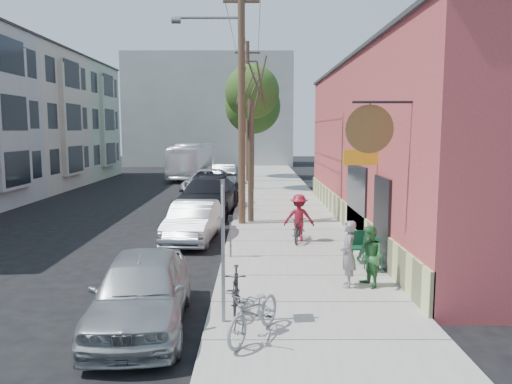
{
  "coord_description": "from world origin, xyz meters",
  "views": [
    {
      "loc": [
        2.96,
        -14.52,
        3.88
      ],
      "look_at": [
        3.01,
        4.58,
        1.5
      ],
      "focal_mm": 35.0,
      "sensor_mm": 36.0,
      "label": 1
    }
  ],
  "objects_px": {
    "tree_bare": "(251,161)",
    "car_1": "(193,222)",
    "tree_leafy_mid": "(252,92)",
    "parked_bike_a": "(236,290)",
    "tree_leafy_far": "(253,106)",
    "patio_chair_b": "(374,255)",
    "bus": "(193,161)",
    "parking_meter_near": "(231,229)",
    "cyclist": "(299,218)",
    "car_0": "(142,291)",
    "car_3": "(209,183)",
    "parking_meter_far": "(240,192)",
    "patio_chair_a": "(358,247)",
    "utility_pole_near": "(240,91)",
    "sign_post": "(223,237)",
    "parked_bike_b": "(254,312)",
    "car_4": "(224,175)",
    "patron_green": "(370,257)",
    "car_2": "(208,196)",
    "patron_grey": "(348,254)"
  },
  "relations": [
    {
      "from": "tree_leafy_far",
      "to": "bus",
      "type": "distance_m",
      "value": 6.56
    },
    {
      "from": "parking_meter_near",
      "to": "bus",
      "type": "height_order",
      "value": "bus"
    },
    {
      "from": "car_2",
      "to": "car_3",
      "type": "relative_size",
      "value": 1.02
    },
    {
      "from": "tree_leafy_mid",
      "to": "car_4",
      "type": "height_order",
      "value": "tree_leafy_mid"
    },
    {
      "from": "tree_leafy_far",
      "to": "parked_bike_b",
      "type": "xyz_separation_m",
      "value": [
        0.16,
        -31.65,
        -5.14
      ]
    },
    {
      "from": "parking_meter_far",
      "to": "patio_chair_a",
      "type": "relative_size",
      "value": 1.41
    },
    {
      "from": "parking_meter_far",
      "to": "parked_bike_b",
      "type": "relative_size",
      "value": 0.68
    },
    {
      "from": "parking_meter_near",
      "to": "car_0",
      "type": "bearing_deg",
      "value": -107.09
    },
    {
      "from": "patio_chair_b",
      "to": "car_3",
      "type": "bearing_deg",
      "value": 127.1
    },
    {
      "from": "tree_leafy_far",
      "to": "cyclist",
      "type": "distance_m",
      "value": 24.28
    },
    {
      "from": "cyclist",
      "to": "car_0",
      "type": "xyz_separation_m",
      "value": [
        -3.71,
        -7.07,
        -0.2
      ]
    },
    {
      "from": "parking_meter_near",
      "to": "cyclist",
      "type": "bearing_deg",
      "value": 44.26
    },
    {
      "from": "car_1",
      "to": "car_3",
      "type": "bearing_deg",
      "value": 96.61
    },
    {
      "from": "tree_leafy_mid",
      "to": "patio_chair_a",
      "type": "bearing_deg",
      "value": -80.3
    },
    {
      "from": "tree_bare",
      "to": "parked_bike_a",
      "type": "bearing_deg",
      "value": -91.28
    },
    {
      "from": "car_1",
      "to": "car_3",
      "type": "distance_m",
      "value": 11.86
    },
    {
      "from": "patio_chair_a",
      "to": "patron_green",
      "type": "distance_m",
      "value": 2.22
    },
    {
      "from": "patio_chair_b",
      "to": "bus",
      "type": "distance_m",
      "value": 28.88
    },
    {
      "from": "parking_meter_near",
      "to": "car_1",
      "type": "xyz_separation_m",
      "value": [
        -1.45,
        2.8,
        -0.29
      ]
    },
    {
      "from": "patron_grey",
      "to": "parked_bike_b",
      "type": "xyz_separation_m",
      "value": [
        -2.23,
        -2.96,
        -0.32
      ]
    },
    {
      "from": "parking_meter_far",
      "to": "bus",
      "type": "relative_size",
      "value": 0.12
    },
    {
      "from": "sign_post",
      "to": "patio_chair_a",
      "type": "bearing_deg",
      "value": 51.01
    },
    {
      "from": "patron_green",
      "to": "car_0",
      "type": "bearing_deg",
      "value": -85.73
    },
    {
      "from": "tree_leafy_far",
      "to": "tree_bare",
      "type": "bearing_deg",
      "value": -90.0
    },
    {
      "from": "parking_meter_far",
      "to": "patron_green",
      "type": "distance_m",
      "value": 12.16
    },
    {
      "from": "car_1",
      "to": "utility_pole_near",
      "type": "bearing_deg",
      "value": 62.46
    },
    {
      "from": "sign_post",
      "to": "car_2",
      "type": "distance_m",
      "value": 13.47
    },
    {
      "from": "tree_leafy_mid",
      "to": "parked_bike_a",
      "type": "distance_m",
      "value": 22.55
    },
    {
      "from": "patio_chair_a",
      "to": "parked_bike_b",
      "type": "xyz_separation_m",
      "value": [
        -2.92,
        -5.13,
        0.04
      ]
    },
    {
      "from": "sign_post",
      "to": "car_4",
      "type": "xyz_separation_m",
      "value": [
        -1.55,
        25.28,
        -1.09
      ]
    },
    {
      "from": "sign_post",
      "to": "cyclist",
      "type": "xyz_separation_m",
      "value": [
        2.1,
        7.15,
        -0.89
      ]
    },
    {
      "from": "patron_grey",
      "to": "parked_bike_b",
      "type": "distance_m",
      "value": 3.72
    },
    {
      "from": "tree_bare",
      "to": "utility_pole_near",
      "type": "bearing_deg",
      "value": -135.59
    },
    {
      "from": "utility_pole_near",
      "to": "patron_grey",
      "type": "xyz_separation_m",
      "value": [
        2.79,
        -8.18,
        -4.46
      ]
    },
    {
      "from": "parked_bike_a",
      "to": "parking_meter_far",
      "type": "bearing_deg",
      "value": 91.76
    },
    {
      "from": "patio_chair_b",
      "to": "car_1",
      "type": "distance_m",
      "value": 6.84
    },
    {
      "from": "patio_chair_a",
      "to": "car_3",
      "type": "distance_m",
      "value": 16.28
    },
    {
      "from": "tree_bare",
      "to": "car_1",
      "type": "distance_m",
      "value": 4.08
    },
    {
      "from": "sign_post",
      "to": "parked_bike_b",
      "type": "xyz_separation_m",
      "value": [
        0.61,
        -0.77,
        -1.2
      ]
    },
    {
      "from": "patio_chair_b",
      "to": "car_1",
      "type": "bearing_deg",
      "value": 158.19
    },
    {
      "from": "tree_leafy_mid",
      "to": "car_3",
      "type": "bearing_deg",
      "value": -132.77
    },
    {
      "from": "tree_bare",
      "to": "patron_grey",
      "type": "distance_m",
      "value": 9.07
    },
    {
      "from": "tree_leafy_mid",
      "to": "patron_grey",
      "type": "xyz_separation_m",
      "value": [
        2.39,
        -20.17,
        -5.29
      ]
    },
    {
      "from": "tree_leafy_mid",
      "to": "patio_chair_b",
      "type": "relative_size",
      "value": 8.89
    },
    {
      "from": "patron_green",
      "to": "cyclist",
      "type": "distance_m",
      "value": 5.13
    },
    {
      "from": "utility_pole_near",
      "to": "car_4",
      "type": "relative_size",
      "value": 2.21
    },
    {
      "from": "tree_bare",
      "to": "bus",
      "type": "relative_size",
      "value": 0.49
    },
    {
      "from": "patio_chair_a",
      "to": "car_3",
      "type": "relative_size",
      "value": 0.15
    },
    {
      "from": "patron_grey",
      "to": "patron_green",
      "type": "distance_m",
      "value": 0.51
    },
    {
      "from": "parked_bike_a",
      "to": "parking_meter_near",
      "type": "bearing_deg",
      "value": 94.49
    }
  ]
}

